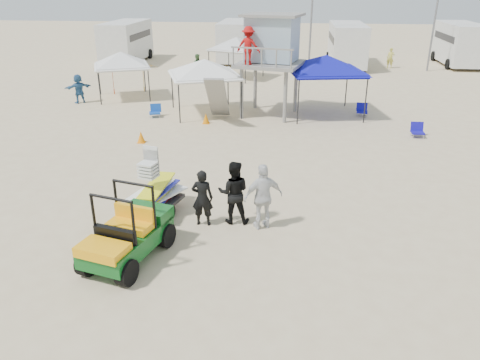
# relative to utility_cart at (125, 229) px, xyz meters

# --- Properties ---
(ground) EXTENTS (140.00, 140.00, 0.00)m
(ground) POSITION_rel_utility_cart_xyz_m (2.05, -0.69, -0.88)
(ground) COLOR beige
(ground) RESTS_ON ground
(utility_cart) EXTENTS (1.82, 2.71, 1.88)m
(utility_cart) POSITION_rel_utility_cart_xyz_m (0.00, 0.00, 0.00)
(utility_cart) COLOR #0C5319
(utility_cart) RESTS_ON ground
(surf_trailer) EXTENTS (1.55, 2.25, 1.89)m
(surf_trailer) POSITION_rel_utility_cart_xyz_m (0.01, 2.33, -0.11)
(surf_trailer) COLOR black
(surf_trailer) RESTS_ON ground
(man_left) EXTENTS (0.61, 0.41, 1.65)m
(man_left) POSITION_rel_utility_cart_xyz_m (1.52, 2.03, -0.05)
(man_left) COLOR black
(man_left) RESTS_ON ground
(man_mid) EXTENTS (0.95, 0.76, 1.85)m
(man_mid) POSITION_rel_utility_cart_xyz_m (2.37, 2.28, 0.05)
(man_mid) COLOR black
(man_mid) RESTS_ON ground
(man_right) EXTENTS (1.21, 0.87, 1.90)m
(man_right) POSITION_rel_utility_cart_xyz_m (3.22, 2.03, 0.07)
(man_right) COLOR silver
(man_right) RESTS_ON ground
(lifeguard_tower) EXTENTS (3.60, 3.60, 4.81)m
(lifeguard_tower) POSITION_rel_utility_cart_xyz_m (2.65, 14.08, 2.71)
(lifeguard_tower) COLOR gray
(lifeguard_tower) RESTS_ON ground
(canopy_blue) EXTENTS (3.99, 3.99, 3.41)m
(canopy_blue) POSITION_rel_utility_cart_xyz_m (5.51, 14.33, 1.99)
(canopy_blue) COLOR black
(canopy_blue) RESTS_ON ground
(canopy_white_a) EXTENTS (4.14, 4.14, 3.16)m
(canopy_white_a) POSITION_rel_utility_cart_xyz_m (-0.55, 13.96, 1.74)
(canopy_white_a) COLOR black
(canopy_white_a) RESTS_ON ground
(canopy_white_b) EXTENTS (3.73, 3.73, 3.06)m
(canopy_white_b) POSITION_rel_utility_cart_xyz_m (-5.91, 16.78, 1.63)
(canopy_white_b) COLOR black
(canopy_white_b) RESTS_ON ground
(canopy_white_c) EXTENTS (3.85, 3.85, 3.20)m
(canopy_white_c) POSITION_rel_utility_cart_xyz_m (-0.06, 23.48, 1.78)
(canopy_white_c) COLOR black
(canopy_white_c) RESTS_ON ground
(umbrella_a) EXTENTS (2.42, 2.46, 1.91)m
(umbrella_a) POSITION_rel_utility_cart_xyz_m (-6.85, 17.59, 0.08)
(umbrella_a) COLOR #C83E15
(umbrella_a) RESTS_ON ground
(umbrella_b) EXTENTS (2.70, 2.70, 1.73)m
(umbrella_b) POSITION_rel_utility_cart_xyz_m (-5.24, 18.58, -0.01)
(umbrella_b) COLOR #F9AE16
(umbrella_b) RESTS_ON ground
(cone_near) EXTENTS (0.34, 0.34, 0.50)m
(cone_near) POSITION_rel_utility_cart_xyz_m (-0.19, 12.04, -0.63)
(cone_near) COLOR orange
(cone_near) RESTS_ON ground
(cone_far) EXTENTS (0.34, 0.34, 0.50)m
(cone_far) POSITION_rel_utility_cart_xyz_m (-2.43, 8.89, -0.63)
(cone_far) COLOR orange
(cone_far) RESTS_ON ground
(beach_chair_a) EXTENTS (0.66, 0.72, 0.64)m
(beach_chair_a) POSITION_rel_utility_cart_xyz_m (-2.97, 12.98, -0.56)
(beach_chair_a) COLOR #0F40A4
(beach_chair_a) RESTS_ON ground
(beach_chair_b) EXTENTS (0.54, 0.58, 0.64)m
(beach_chair_b) POSITION_rel_utility_cart_xyz_m (9.47, 11.05, -0.56)
(beach_chair_b) COLOR #140E9B
(beach_chair_b) RESTS_ON ground
(beach_chair_c) EXTENTS (0.61, 0.65, 0.64)m
(beach_chair_c) POSITION_rel_utility_cart_xyz_m (7.48, 14.33, -0.56)
(beach_chair_c) COLOR #0F0E9A
(beach_chair_c) RESTS_ON ground
(rv_far_left) EXTENTS (2.64, 6.80, 3.25)m
(rv_far_left) POSITION_rel_utility_cart_xyz_m (-9.96, 29.31, 0.92)
(rv_far_left) COLOR silver
(rv_far_left) RESTS_ON ground
(rv_mid_left) EXTENTS (2.65, 6.50, 3.25)m
(rv_mid_left) POSITION_rel_utility_cart_xyz_m (-0.96, 30.81, 0.92)
(rv_mid_left) COLOR silver
(rv_mid_left) RESTS_ON ground
(rv_mid_right) EXTENTS (2.64, 7.00, 3.25)m
(rv_mid_right) POSITION_rel_utility_cart_xyz_m (8.04, 29.31, 0.92)
(rv_mid_right) COLOR silver
(rv_mid_right) RESTS_ON ground
(rv_far_right) EXTENTS (2.64, 6.60, 3.25)m
(rv_far_right) POSITION_rel_utility_cart_xyz_m (17.04, 30.81, 0.92)
(rv_far_right) COLOR silver
(rv_far_right) RESTS_ON ground
(light_pole_left) EXTENTS (0.14, 0.14, 8.00)m
(light_pole_left) POSITION_rel_utility_cart_xyz_m (5.05, 26.31, 3.12)
(light_pole_left) COLOR slate
(light_pole_left) RESTS_ON ground
(light_pole_right) EXTENTS (0.14, 0.14, 8.00)m
(light_pole_right) POSITION_rel_utility_cart_xyz_m (14.05, 27.81, 3.12)
(light_pole_right) COLOR slate
(light_pole_right) RESTS_ON ground
(distant_beachgoers) EXTENTS (20.47, 14.40, 1.64)m
(distant_beachgoers) POSITION_rel_utility_cart_xyz_m (-3.40, 20.11, -0.07)
(distant_beachgoers) COLOR #316294
(distant_beachgoers) RESTS_ON ground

